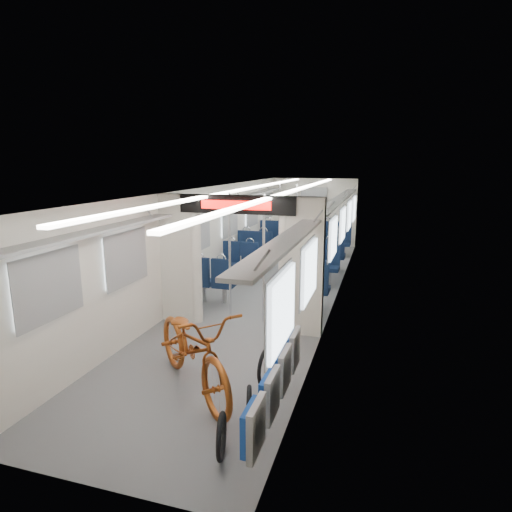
# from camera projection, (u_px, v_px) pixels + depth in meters

# --- Properties ---
(carriage) EXTENTS (12.00, 12.02, 2.31)m
(carriage) POSITION_uv_depth(u_px,v_px,m) (266.00, 228.00, 8.85)
(carriage) COLOR #515456
(carriage) RESTS_ON ground
(bicycle) EXTENTS (2.11, 2.06, 1.15)m
(bicycle) POSITION_uv_depth(u_px,v_px,m) (193.00, 348.00, 5.31)
(bicycle) COLOR #984516
(bicycle) RESTS_ON ground
(flip_bench) EXTENTS (0.12, 2.07, 0.47)m
(flip_bench) POSITION_uv_depth(u_px,v_px,m) (277.00, 382.00, 4.48)
(flip_bench) COLOR gray
(flip_bench) RESTS_ON carriage
(bike_hoop_a) EXTENTS (0.16, 0.47, 0.47)m
(bike_hoop_a) POSITION_uv_depth(u_px,v_px,m) (221.00, 439.00, 4.15)
(bike_hoop_a) COLOR black
(bike_hoop_a) RESTS_ON ground
(bike_hoop_b) EXTENTS (0.18, 0.46, 0.47)m
(bike_hoop_b) POSITION_uv_depth(u_px,v_px,m) (249.00, 409.00, 4.65)
(bike_hoop_b) COLOR black
(bike_hoop_b) RESTS_ON ground
(bike_hoop_c) EXTENTS (0.11, 0.52, 0.52)m
(bike_hoop_c) POSITION_uv_depth(u_px,v_px,m) (266.00, 368.00, 5.51)
(bike_hoop_c) COLOR black
(bike_hoop_c) RESTS_ON ground
(seat_bay_near_left) EXTENTS (0.89, 1.97, 1.07)m
(seat_bay_near_left) POSITION_uv_depth(u_px,v_px,m) (227.00, 268.00, 9.49)
(seat_bay_near_left) COLOR black
(seat_bay_near_left) RESTS_ON ground
(seat_bay_near_right) EXTENTS (0.95, 2.24, 1.15)m
(seat_bay_near_right) POSITION_uv_depth(u_px,v_px,m) (313.00, 270.00, 9.22)
(seat_bay_near_right) COLOR black
(seat_bay_near_right) RESTS_ON ground
(seat_bay_far_left) EXTENTS (0.95, 2.27, 1.16)m
(seat_bay_far_left) POSITION_uv_depth(u_px,v_px,m) (266.00, 241.00, 12.50)
(seat_bay_far_left) COLOR black
(seat_bay_far_left) RESTS_ON ground
(seat_bay_far_right) EXTENTS (0.96, 2.30, 1.17)m
(seat_bay_far_right) POSITION_uv_depth(u_px,v_px,m) (331.00, 243.00, 12.22)
(seat_bay_far_right) COLOR black
(seat_bay_far_right) RESTS_ON ground
(stanchion_near_left) EXTENTS (0.05, 0.05, 2.30)m
(stanchion_near_left) POSITION_uv_depth(u_px,v_px,m) (230.00, 255.00, 7.90)
(stanchion_near_left) COLOR silver
(stanchion_near_left) RESTS_ON ground
(stanchion_near_right) EXTENTS (0.05, 0.05, 2.30)m
(stanchion_near_right) POSITION_uv_depth(u_px,v_px,m) (264.00, 260.00, 7.53)
(stanchion_near_right) COLOR silver
(stanchion_near_right) RESTS_ON ground
(stanchion_far_left) EXTENTS (0.04, 0.04, 2.30)m
(stanchion_far_left) POSITION_uv_depth(u_px,v_px,m) (280.00, 228.00, 11.21)
(stanchion_far_left) COLOR silver
(stanchion_far_left) RESTS_ON ground
(stanchion_far_right) EXTENTS (0.04, 0.04, 2.30)m
(stanchion_far_right) POSITION_uv_depth(u_px,v_px,m) (296.00, 231.00, 10.70)
(stanchion_far_right) COLOR silver
(stanchion_far_right) RESTS_ON ground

